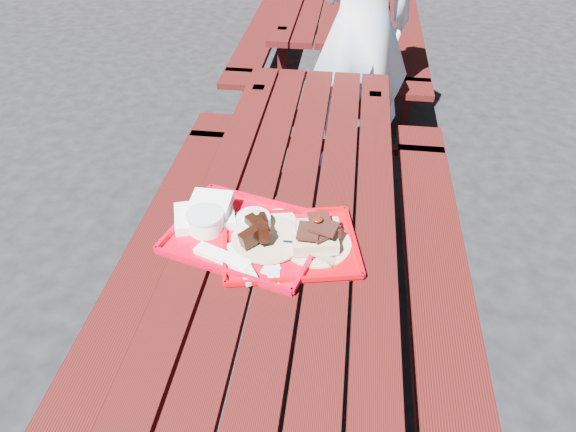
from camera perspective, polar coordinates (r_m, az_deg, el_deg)
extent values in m
plane|color=black|center=(2.42, 0.48, -12.88)|extent=(60.00, 60.00, 0.00)
cube|color=#3B0C0B|center=(1.95, -8.20, 1.46)|extent=(0.14, 2.40, 0.04)
cube|color=#3B0C0B|center=(1.92, -3.86, 1.11)|extent=(0.14, 2.40, 0.04)
cube|color=#3B0C0B|center=(1.90, 0.59, 0.74)|extent=(0.14, 2.40, 0.04)
cube|color=#3B0C0B|center=(1.89, 5.11, 0.37)|extent=(0.14, 2.40, 0.04)
cube|color=#3B0C0B|center=(1.89, 9.63, 0.00)|extent=(0.14, 2.40, 0.04)
cube|color=#3B0C0B|center=(2.22, -14.51, -4.11)|extent=(0.25, 2.40, 0.04)
cube|color=#3B0C0B|center=(2.97, -8.65, 3.83)|extent=(0.06, 0.06, 0.42)
cube|color=#3B0C0B|center=(2.13, 16.33, -6.89)|extent=(0.25, 2.40, 0.04)
cube|color=#3B0C0B|center=(2.90, 14.06, 2.02)|extent=(0.06, 0.06, 0.42)
cube|color=#3B0C0B|center=(2.92, -3.02, 7.45)|extent=(0.06, 0.06, 0.75)
cube|color=#3B0C0B|center=(2.88, 8.89, 6.55)|extent=(0.06, 0.06, 0.75)
cube|color=#3B0C0B|center=(2.86, 2.94, 7.97)|extent=(1.40, 0.06, 0.04)
cube|color=#3B0C0B|center=(4.59, -2.53, 20.42)|extent=(0.25, 2.40, 0.04)
cube|color=#3B0C0B|center=(3.91, -4.52, 13.35)|extent=(0.06, 0.06, 0.42)
cube|color=#3B0C0B|center=(5.44, -0.91, 21.09)|extent=(0.06, 0.06, 0.42)
cube|color=#3B0C0B|center=(4.54, 12.95, 19.34)|extent=(0.25, 2.40, 0.04)
cube|color=#3B0C0B|center=(3.85, 13.04, 12.07)|extent=(0.06, 0.06, 0.42)
cube|color=#3B0C0B|center=(5.40, 12.17, 20.15)|extent=(0.06, 0.06, 0.42)
cube|color=#3B0C0B|center=(3.68, -0.61, 14.64)|extent=(0.06, 0.06, 0.75)
cube|color=#3B0C0B|center=(3.66, 9.04, 13.96)|extent=(0.06, 0.06, 0.75)
cube|color=#3B0C0B|center=(5.46, 9.22, 22.50)|extent=(0.06, 0.06, 0.75)
cube|color=#3B0C0B|center=(3.63, 4.25, 15.14)|extent=(1.40, 0.06, 0.04)
cube|color=#C40009|center=(1.71, 0.23, -3.43)|extent=(0.49, 0.41, 0.01)
cube|color=#C40009|center=(1.82, -0.22, 0.43)|extent=(0.42, 0.10, 0.02)
cube|color=#C40009|center=(1.58, 0.74, -7.10)|extent=(0.42, 0.10, 0.02)
cube|color=#C40009|center=(1.72, 7.34, -2.65)|extent=(0.08, 0.33, 0.02)
cube|color=#C40009|center=(1.70, -7.01, -3.45)|extent=(0.08, 0.33, 0.02)
cylinder|color=tan|center=(1.71, 3.16, -3.04)|extent=(0.23, 0.23, 0.01)
cube|color=tan|center=(1.66, 3.08, -3.17)|extent=(0.16, 0.10, 0.04)
cube|color=tan|center=(1.72, 3.31, -1.43)|extent=(0.16, 0.10, 0.04)
ellipsoid|color=#4C1308|center=(1.63, 3.30, -0.01)|extent=(0.04, 0.04, 0.01)
cylinder|color=silver|center=(1.74, -3.84, -0.85)|extent=(0.12, 0.12, 0.06)
ellipsoid|color=beige|center=(1.73, -3.86, -0.40)|extent=(0.10, 0.10, 0.04)
cylinder|color=silver|center=(1.79, -1.05, -0.49)|extent=(0.12, 0.12, 0.01)
cube|color=white|center=(1.64, -5.17, -5.22)|extent=(0.14, 0.19, 0.02)
cube|color=white|center=(1.63, -2.22, -5.67)|extent=(0.07, 0.15, 0.01)
cube|color=white|center=(1.62, -1.17, -5.87)|extent=(0.04, 0.17, 0.00)
cube|color=silver|center=(1.68, -1.02, -3.98)|extent=(0.06, 0.06, 0.00)
cube|color=red|center=(1.75, -4.57, -2.33)|extent=(0.56, 0.48, 0.01)
cube|color=red|center=(1.86, -2.09, 1.56)|extent=(0.47, 0.14, 0.02)
cube|color=red|center=(1.62, -7.51, -5.94)|extent=(0.47, 0.14, 0.02)
cube|color=red|center=(1.66, 2.89, -4.03)|extent=(0.11, 0.36, 0.02)
cube|color=red|center=(1.84, -11.37, 0.00)|extent=(0.11, 0.36, 0.02)
cube|color=white|center=(1.72, -2.95, -2.53)|extent=(0.20, 0.20, 0.01)
cylinder|color=tan|center=(1.71, -2.29, -2.53)|extent=(0.24, 0.24, 0.01)
cylinder|color=white|center=(1.76, -9.10, -0.68)|extent=(0.12, 0.12, 0.06)
cylinder|color=silver|center=(1.74, -9.22, 0.19)|extent=(0.13, 0.13, 0.01)
cube|color=silver|center=(1.66, -7.28, -4.54)|extent=(0.20, 0.12, 0.02)
cube|color=silver|center=(1.61, -1.91, -6.02)|extent=(0.06, 0.06, 0.00)
cube|color=white|center=(1.82, -9.22, -0.16)|extent=(0.24, 0.21, 0.05)
cube|color=white|center=(1.81, -8.56, 1.38)|extent=(0.14, 0.12, 0.04)
imported|color=#BFD7FF|center=(3.09, 8.13, 20.05)|extent=(0.78, 0.67, 1.82)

